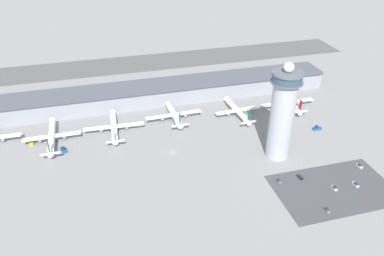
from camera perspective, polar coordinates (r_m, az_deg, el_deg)
name	(u,v)px	position (r m, az deg, el deg)	size (l,w,h in m)	color
ground_plane	(172,152)	(230.86, -2.99, -3.73)	(1000.00, 1000.00, 0.00)	gray
terminal_building	(152,93)	(286.86, -6.09, 5.27)	(275.96, 25.00, 14.55)	#9399A3
runway_strip	(138,63)	(365.48, -8.29, 9.70)	(413.95, 44.00, 0.01)	#515154
control_tower	(282,114)	(219.33, 13.59, 2.13)	(17.69, 17.69, 59.74)	#ADB2BC
parking_lot_surface	(334,189)	(217.27, 20.84, -8.68)	(64.00, 40.00, 0.01)	#424247
airplane_gate_bravo	(52,136)	(253.51, -20.61, -1.18)	(35.73, 42.91, 13.33)	white
airplane_gate_charlie	(114,126)	(254.02, -11.82, 0.24)	(40.23, 40.64, 12.84)	white
airplane_gate_delta	(174,115)	(262.64, -2.78, 2.07)	(40.22, 34.44, 13.54)	silver
airplane_gate_echo	(237,110)	(270.39, 6.87, 2.68)	(31.87, 39.41, 12.51)	white
airplane_gate_foxtrot	(288,102)	(288.15, 14.48, 3.84)	(41.68, 34.76, 13.67)	silver
service_truck_catering	(32,142)	(259.80, -23.23, -1.93)	(2.48, 7.69, 2.67)	black
service_truck_fuel	(63,150)	(244.19, -19.00, -3.16)	(4.52, 6.85, 3.09)	black
service_truck_baggage	(317,128)	(266.19, 18.52, -0.05)	(5.71, 2.70, 3.00)	black
car_yellow_taxi	(334,188)	(217.14, 20.87, -8.50)	(1.95, 4.12, 1.56)	black
car_silver_sedan	(300,177)	(218.92, 16.15, -7.17)	(2.08, 4.28, 1.45)	black
car_white_wagon	(356,184)	(223.95, 23.66, -7.86)	(1.94, 4.47, 1.44)	black
car_blue_compact	(359,166)	(239.48, 24.16, -5.26)	(1.85, 4.49, 1.37)	black
car_navy_sedan	(327,210)	(202.14, 19.82, -11.65)	(1.92, 4.21, 1.58)	black
car_green_van	(278,180)	(213.37, 13.03, -7.80)	(1.83, 4.42, 1.46)	black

